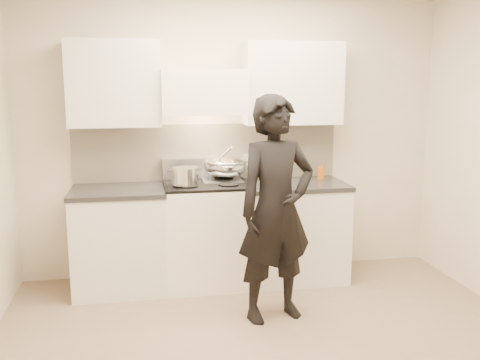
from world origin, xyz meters
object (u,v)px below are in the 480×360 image
object	(u,v)px
counter_right	(294,230)
utensil_crock	(268,169)
stove	(207,233)
wok	(226,166)
person	(276,209)

from	to	relation	value
counter_right	utensil_crock	bearing A→B (deg)	138.95
stove	wok	size ratio (longest dim) A/B	1.96
utensil_crock	wok	bearing A→B (deg)	-174.13
stove	counter_right	bearing A→B (deg)	0.00
stove	counter_right	size ratio (longest dim) A/B	1.04
stove	person	world-z (taller)	person
wok	person	xyz separation A→B (m)	(0.24, -0.97, -0.19)
utensil_crock	person	size ratio (longest dim) A/B	0.18
stove	wok	bearing A→B (deg)	35.89
stove	counter_right	world-z (taller)	stove
utensil_crock	person	world-z (taller)	person
person	utensil_crock	bearing A→B (deg)	64.93
stove	wok	xyz separation A→B (m)	(0.20, 0.14, 0.59)
counter_right	utensil_crock	xyz separation A→B (m)	(-0.21, 0.19, 0.56)
counter_right	person	world-z (taller)	person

